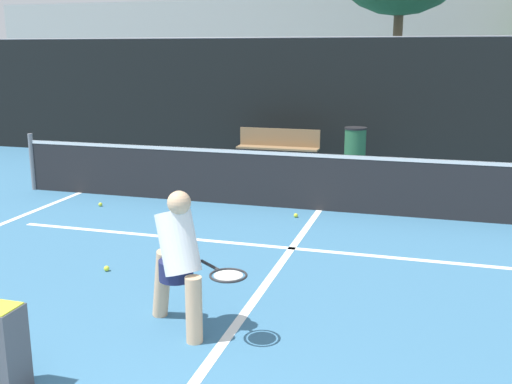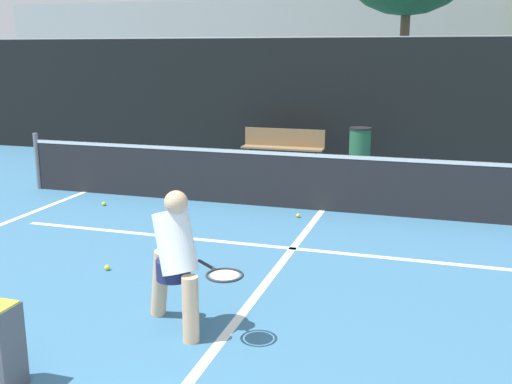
# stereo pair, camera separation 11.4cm
# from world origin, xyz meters

# --- Properties ---
(court_service_line) EXTENTS (8.25, 0.10, 0.01)m
(court_service_line) POSITION_xyz_m (0.00, 5.78, 0.00)
(court_service_line) COLOR white
(court_service_line) RESTS_ON ground
(court_center_mark) EXTENTS (0.10, 6.72, 0.01)m
(court_center_mark) POSITION_xyz_m (0.00, 4.47, 0.00)
(court_center_mark) COLOR white
(court_center_mark) RESTS_ON ground
(net) EXTENTS (11.09, 0.09, 1.07)m
(net) POSITION_xyz_m (0.00, 7.83, 0.51)
(net) COLOR slate
(net) RESTS_ON ground
(fence_back) EXTENTS (24.00, 0.06, 2.89)m
(fence_back) POSITION_xyz_m (0.00, 12.14, 1.44)
(fence_back) COLOR black
(fence_back) RESTS_ON ground
(player_practicing) EXTENTS (1.19, 0.70, 1.38)m
(player_practicing) POSITION_xyz_m (-0.47, 3.14, 0.73)
(player_practicing) COLOR #DBAD84
(player_practicing) RESTS_ON ground
(tennis_ball_scattered_1) EXTENTS (0.07, 0.07, 0.07)m
(tennis_ball_scattered_1) POSITION_xyz_m (-1.95, 4.34, 0.03)
(tennis_ball_scattered_1) COLOR #D1E033
(tennis_ball_scattered_1) RESTS_ON ground
(tennis_ball_scattered_3) EXTENTS (0.07, 0.07, 0.07)m
(tennis_ball_scattered_3) POSITION_xyz_m (-3.63, 7.05, 0.03)
(tennis_ball_scattered_3) COLOR #D1E033
(tennis_ball_scattered_3) RESTS_ON ground
(tennis_ball_scattered_5) EXTENTS (0.07, 0.07, 0.07)m
(tennis_ball_scattered_5) POSITION_xyz_m (-0.28, 7.30, 0.03)
(tennis_ball_scattered_5) COLOR #D1E033
(tennis_ball_scattered_5) RESTS_ON ground
(courtside_bench) EXTENTS (1.86, 0.38, 0.86)m
(courtside_bench) POSITION_xyz_m (-1.60, 11.36, 0.48)
(courtside_bench) COLOR olive
(courtside_bench) RESTS_ON ground
(trash_bin) EXTENTS (0.48, 0.48, 0.99)m
(trash_bin) POSITION_xyz_m (0.16, 11.14, 0.50)
(trash_bin) COLOR #28603D
(trash_bin) RESTS_ON ground
(building_far) EXTENTS (36.00, 2.40, 4.69)m
(building_far) POSITION_xyz_m (0.00, 24.47, 2.34)
(building_far) COLOR #B2ADA3
(building_far) RESTS_ON ground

